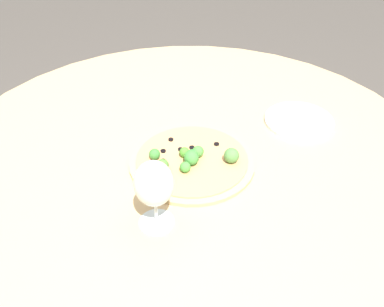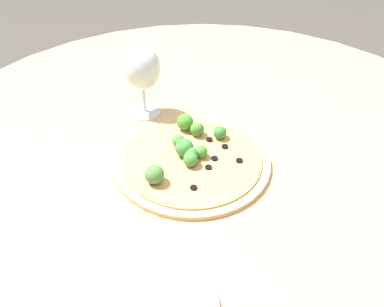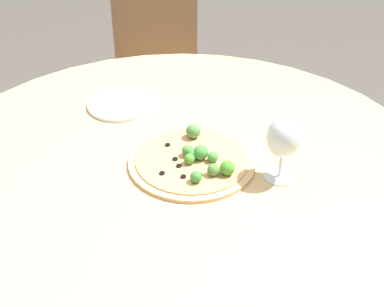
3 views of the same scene
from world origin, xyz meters
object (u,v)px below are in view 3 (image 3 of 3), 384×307
(pizza, at_px, (194,160))
(wine_glass, at_px, (284,139))
(chair, at_px, (158,72))
(plate_near, at_px, (121,104))

(pizza, distance_m, wine_glass, 0.24)
(chair, distance_m, wine_glass, 1.25)
(chair, height_order, wine_glass, wine_glass)
(wine_glass, relative_size, plate_near, 0.84)
(chair, xyz_separation_m, pizza, (-0.80, -0.73, 0.28))
(pizza, xyz_separation_m, plate_near, (0.12, 0.35, -0.01))
(chair, distance_m, pizza, 1.12)
(pizza, relative_size, wine_glass, 1.93)
(chair, relative_size, pizza, 2.69)
(chair, bearing_deg, wine_glass, -78.05)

